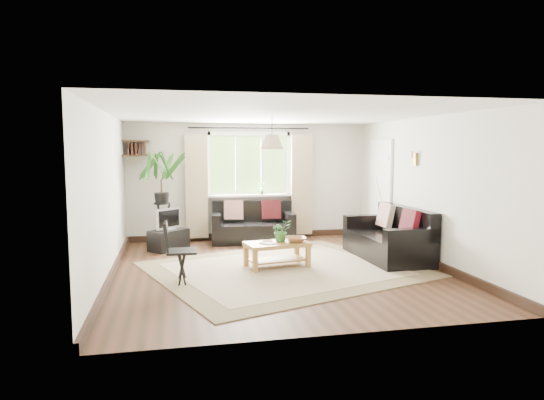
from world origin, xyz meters
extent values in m
plane|color=black|center=(0.00, 0.00, 0.00)|extent=(5.50, 5.50, 0.00)
plane|color=white|center=(0.00, 0.00, 2.40)|extent=(5.50, 5.50, 0.00)
cube|color=beige|center=(0.00, 2.75, 1.20)|extent=(5.00, 0.02, 2.40)
cube|color=beige|center=(0.00, -2.75, 1.20)|extent=(5.00, 0.02, 2.40)
cube|color=beige|center=(-2.50, 0.00, 1.20)|extent=(0.02, 5.50, 2.40)
cube|color=beige|center=(2.50, 0.00, 1.20)|extent=(0.02, 5.50, 2.40)
cube|color=beige|center=(0.10, -0.06, 0.01)|extent=(4.68, 4.35, 0.02)
cube|color=silver|center=(2.47, 1.70, 1.00)|extent=(0.06, 0.96, 2.06)
imported|color=#2E6528|center=(0.10, 0.18, 0.58)|extent=(0.37, 0.34, 0.35)
imported|color=brown|center=(0.32, 0.08, 0.44)|extent=(0.36, 0.36, 0.08)
imported|color=white|center=(-0.21, -0.01, 0.41)|extent=(0.26, 0.27, 0.02)
imported|color=brown|center=(-0.19, 0.20, 0.41)|extent=(0.19, 0.23, 0.02)
cube|color=black|center=(-1.67, 1.83, 0.19)|extent=(0.79, 0.77, 0.38)
imported|color=#2D6023|center=(0.25, 2.63, 1.06)|extent=(0.14, 0.10, 0.27)
camera|label=1|loc=(-1.60, -7.25, 1.88)|focal=32.00mm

